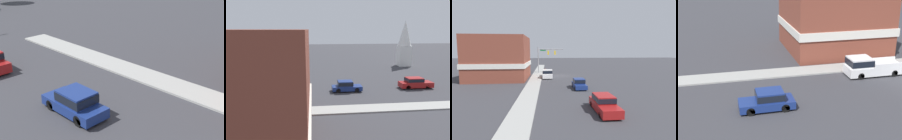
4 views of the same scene
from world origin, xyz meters
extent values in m
cylinder|color=black|center=(-2.36, 15.32, 0.33)|extent=(0.22, 0.66, 0.66)
cylinder|color=black|center=(-0.81, 15.32, 0.33)|extent=(0.22, 0.66, 0.66)
cylinder|color=black|center=(-2.36, 12.71, 0.33)|extent=(0.22, 0.66, 0.66)
cylinder|color=black|center=(-0.81, 12.71, 0.33)|extent=(0.22, 0.66, 0.66)
cube|color=navy|center=(-1.58, 14.01, 0.48)|extent=(1.77, 4.21, 0.60)
cube|color=navy|center=(-1.58, 13.76, 1.14)|extent=(1.62, 2.02, 0.72)
cube|color=black|center=(-1.58, 13.76, 1.14)|extent=(1.64, 2.10, 0.51)
cylinder|color=black|center=(-1.29, 23.04, 0.33)|extent=(0.22, 0.66, 0.66)
camera|label=1|loc=(-11.54, 0.93, 9.27)|focal=50.00mm
camera|label=2|loc=(28.08, 9.24, 8.71)|focal=35.00mm
camera|label=3|loc=(3.25, 40.25, 5.82)|focal=28.00mm
camera|label=4|loc=(-22.80, 17.21, 11.06)|focal=50.00mm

